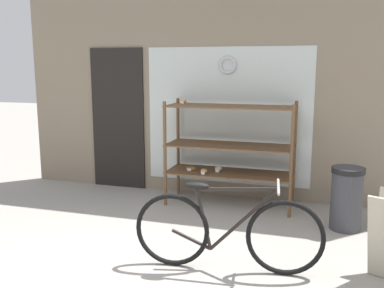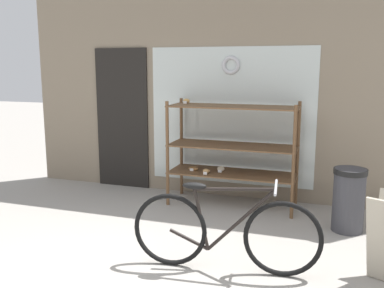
% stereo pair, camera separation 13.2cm
% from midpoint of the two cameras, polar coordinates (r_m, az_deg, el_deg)
% --- Properties ---
extents(ground_plane, '(30.00, 30.00, 0.00)m').
position_cam_midpoint_polar(ground_plane, '(3.82, -7.67, -18.56)').
color(ground_plane, gray).
extents(storefront_facade, '(5.83, 0.13, 3.28)m').
position_cam_midpoint_polar(storefront_facade, '(6.05, 3.73, 8.10)').
color(storefront_facade, gray).
rests_on(storefront_facade, ground_plane).
extents(display_case, '(1.67, 0.58, 1.40)m').
position_cam_midpoint_polar(display_case, '(5.64, 5.96, -0.08)').
color(display_case, brown).
rests_on(display_case, ground_plane).
extents(bicycle, '(1.71, 0.46, 0.83)m').
position_cam_midpoint_polar(bicycle, '(3.95, 5.29, -11.58)').
color(bicycle, black).
rests_on(bicycle, ground_plane).
extents(trash_bin, '(0.37, 0.37, 0.72)m').
position_cam_midpoint_polar(trash_bin, '(5.15, 20.87, -6.70)').
color(trash_bin, '#38383D').
rests_on(trash_bin, ground_plane).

